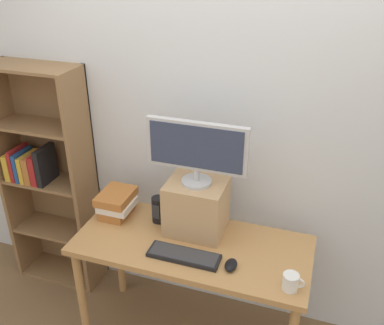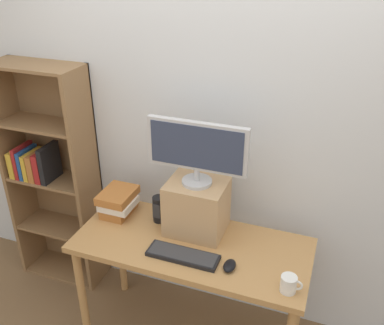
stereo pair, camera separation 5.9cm
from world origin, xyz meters
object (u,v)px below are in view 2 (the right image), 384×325
(computer_monitor, at_px, (197,150))
(desk_speaker, at_px, (159,209))
(bookshelf_unit, at_px, (52,175))
(keyboard, at_px, (182,255))
(riser_box, at_px, (197,207))
(coffee_mug, at_px, (289,284))
(book_stack, at_px, (118,202))
(desk, at_px, (191,256))
(computer_mouse, at_px, (230,266))

(computer_monitor, height_order, desk_speaker, computer_monitor)
(bookshelf_unit, xyz_separation_m, keyboard, (1.16, -0.43, -0.05))
(keyboard, bearing_deg, riser_box, 92.81)
(bookshelf_unit, xyz_separation_m, riser_box, (1.15, -0.16, 0.09))
(coffee_mug, height_order, desk_speaker, desk_speaker)
(book_stack, bearing_deg, keyboard, -25.66)
(keyboard, bearing_deg, coffee_mug, -5.39)
(keyboard, relative_size, book_stack, 1.62)
(computer_monitor, xyz_separation_m, desk_speaker, (-0.24, 0.01, -0.45))
(computer_monitor, distance_m, book_stack, 0.68)
(book_stack, xyz_separation_m, desk_speaker, (0.27, 0.02, 0.00))
(bookshelf_unit, bearing_deg, computer_monitor, -8.05)
(desk_speaker, bearing_deg, keyboard, -46.42)
(book_stack, bearing_deg, desk, -12.92)
(bookshelf_unit, relative_size, riser_box, 4.89)
(desk, height_order, keyboard, keyboard)
(computer_mouse, distance_m, coffee_mug, 0.32)
(riser_box, height_order, desk_speaker, riser_box)
(desk, bearing_deg, coffee_mug, -17.94)
(computer_mouse, xyz_separation_m, desk_speaker, (-0.52, 0.27, 0.07))
(computer_mouse, relative_size, coffee_mug, 0.95)
(desk, distance_m, riser_box, 0.29)
(computer_monitor, distance_m, keyboard, 0.58)
(computer_mouse, bearing_deg, desk_speaker, 152.75)
(riser_box, relative_size, coffee_mug, 3.04)
(riser_box, xyz_separation_m, computer_monitor, (0.00, -0.00, 0.37))
(computer_monitor, xyz_separation_m, computer_mouse, (0.28, -0.26, -0.51))
(bookshelf_unit, relative_size, coffee_mug, 14.89)
(desk, height_order, coffee_mug, coffee_mug)
(desk, relative_size, computer_mouse, 12.94)
(desk, relative_size, book_stack, 5.49)
(bookshelf_unit, distance_m, computer_monitor, 1.25)
(bookshelf_unit, distance_m, keyboard, 1.24)
(keyboard, bearing_deg, computer_mouse, 0.26)
(computer_mouse, xyz_separation_m, book_stack, (-0.80, 0.25, 0.06))
(book_stack, distance_m, coffee_mug, 1.16)
(desk, xyz_separation_m, computer_monitor, (-0.02, 0.13, 0.63))
(riser_box, xyz_separation_m, computer_mouse, (0.28, -0.26, -0.14))
(bookshelf_unit, height_order, desk_speaker, bookshelf_unit)
(computer_mouse, distance_m, book_stack, 0.84)
(desk, relative_size, keyboard, 3.39)
(book_stack, relative_size, coffee_mug, 2.23)
(coffee_mug, bearing_deg, keyboard, 174.61)
(desk_speaker, bearing_deg, computer_mouse, -27.25)
(keyboard, relative_size, coffee_mug, 3.62)
(bookshelf_unit, height_order, keyboard, bookshelf_unit)
(desk, distance_m, book_stack, 0.58)
(desk, distance_m, computer_monitor, 0.64)
(computer_mouse, bearing_deg, keyboard, -179.74)
(desk_speaker, bearing_deg, desk, -27.93)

